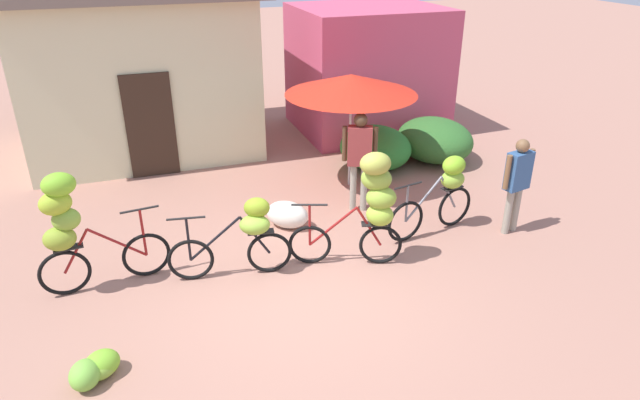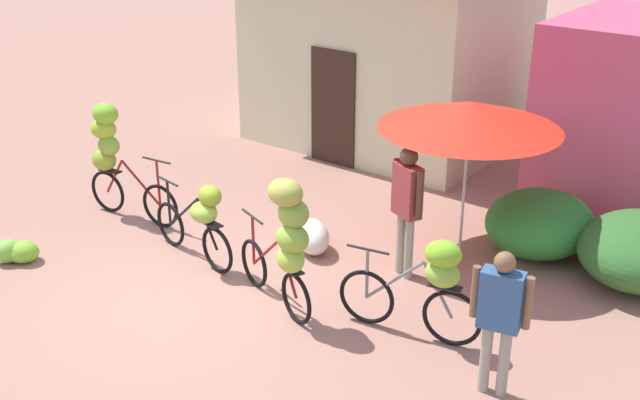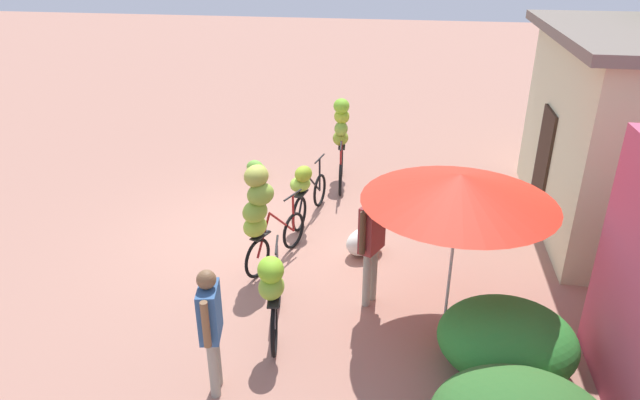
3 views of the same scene
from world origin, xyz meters
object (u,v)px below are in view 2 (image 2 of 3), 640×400
object	(u,v)px
person_vendor	(500,310)
person_bystander	(407,199)
bicycle_leftmost	(112,152)
produce_sack	(313,237)
market_umbrella	(470,115)
bicycle_center_loaded	(287,235)
bicycle_near_pile	(201,218)
banana_pile_on_ground	(18,252)
bicycle_by_shop	(428,281)
building_low	(389,50)

from	to	relation	value
person_vendor	person_bystander	world-z (taller)	person_bystander
bicycle_leftmost	produce_sack	distance (m)	3.24
produce_sack	bicycle_leftmost	bearing A→B (deg)	-164.86
market_umbrella	bicycle_center_loaded	xyz separation A→B (m)	(-0.78, -2.69, -0.88)
bicycle_near_pile	person_vendor	distance (m)	4.22
banana_pile_on_ground	produce_sack	bearing A→B (deg)	42.05
bicycle_by_shop	bicycle_leftmost	bearing A→B (deg)	179.14
banana_pile_on_ground	person_bystander	distance (m)	5.12
building_low	bicycle_near_pile	world-z (taller)	building_low
produce_sack	bicycle_center_loaded	bearing A→B (deg)	-61.55
person_bystander	building_low	bearing A→B (deg)	125.54
bicycle_center_loaded	person_vendor	bearing A→B (deg)	3.20
building_low	bicycle_center_loaded	xyz separation A→B (m)	(2.62, -6.06, -0.66)
market_umbrella	bicycle_center_loaded	distance (m)	2.93
bicycle_near_pile	person_vendor	bearing A→B (deg)	-2.26
bicycle_center_loaded	person_bystander	distance (m)	1.74
bicycle_near_pile	bicycle_by_shop	size ratio (longest dim) A/B	1.02
bicycle_near_pile	bicycle_by_shop	xyz separation A→B (m)	(3.20, 0.25, 0.06)
bicycle_near_pile	person_bystander	world-z (taller)	person_bystander
bicycle_leftmost	banana_pile_on_ground	xyz separation A→B (m)	(0.16, -1.77, -0.86)
bicycle_center_loaded	person_vendor	xyz separation A→B (m)	(2.50, 0.14, -0.09)
produce_sack	person_vendor	distance (m)	3.62
bicycle_near_pile	produce_sack	size ratio (longest dim) A/B	2.40
market_umbrella	person_vendor	distance (m)	3.23
bicycle_by_shop	produce_sack	world-z (taller)	bicycle_by_shop
market_umbrella	person_bystander	size ratio (longest dim) A/B	1.37
bicycle_by_shop	person_bystander	world-z (taller)	person_bystander
banana_pile_on_ground	person_bystander	bearing A→B (deg)	33.65
bicycle_near_pile	person_bystander	bearing A→B (deg)	31.13
market_umbrella	bicycle_by_shop	distance (m)	2.55
banana_pile_on_ground	building_low	bearing A→B (deg)	81.72
building_low	market_umbrella	xyz separation A→B (m)	(3.40, -3.38, 0.22)
banana_pile_on_ground	person_bystander	size ratio (longest dim) A/B	0.35
person_vendor	market_umbrella	bearing A→B (deg)	124.13
market_umbrella	bicycle_by_shop	xyz separation A→B (m)	(0.72, -2.13, -1.19)
building_low	person_vendor	distance (m)	7.86
building_low	market_umbrella	distance (m)	4.79
bicycle_by_shop	produce_sack	size ratio (longest dim) A/B	2.34
building_low	market_umbrella	bearing A→B (deg)	-44.83
market_umbrella	produce_sack	size ratio (longest dim) A/B	3.35
banana_pile_on_ground	person_bystander	xyz separation A→B (m)	(4.19, 2.79, 0.91)
bicycle_by_shop	person_bystander	bearing A→B (deg)	131.25
bicycle_near_pile	market_umbrella	bearing A→B (deg)	43.78
market_umbrella	person_bystander	world-z (taller)	market_umbrella
produce_sack	person_vendor	xyz separation A→B (m)	(3.29, -1.32, 0.72)
bicycle_near_pile	bicycle_center_loaded	size ratio (longest dim) A/B	0.98
building_low	produce_sack	size ratio (longest dim) A/B	7.08
building_low	bicycle_by_shop	distance (m)	6.94
bicycle_leftmost	bicycle_near_pile	bearing A→B (deg)	-8.81
bicycle_by_shop	produce_sack	bearing A→B (deg)	158.43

